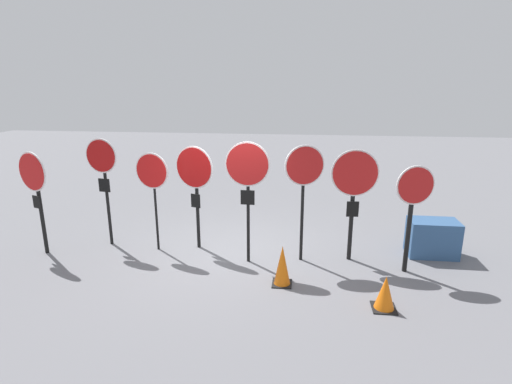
{
  "coord_description": "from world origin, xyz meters",
  "views": [
    {
      "loc": [
        1.58,
        -7.6,
        3.52
      ],
      "look_at": [
        0.68,
        0.0,
        1.4
      ],
      "focal_mm": 28.0,
      "sensor_mm": 36.0,
      "label": 1
    }
  ],
  "objects_px": {
    "stop_sign_5": "(304,176)",
    "stop_sign_0": "(35,183)",
    "stop_sign_4": "(248,175)",
    "traffic_cone_0": "(385,293)",
    "stop_sign_7": "(413,201)",
    "traffic_cone_1": "(282,265)",
    "storage_crate": "(432,238)",
    "stop_sign_6": "(354,184)",
    "stop_sign_2": "(152,177)",
    "stop_sign_1": "(103,169)",
    "stop_sign_3": "(195,177)"
  },
  "relations": [
    {
      "from": "stop_sign_5",
      "to": "stop_sign_0",
      "type": "bearing_deg",
      "value": 164.34
    },
    {
      "from": "stop_sign_4",
      "to": "traffic_cone_0",
      "type": "bearing_deg",
      "value": -28.82
    },
    {
      "from": "stop_sign_7",
      "to": "traffic_cone_1",
      "type": "distance_m",
      "value": 2.66
    },
    {
      "from": "stop_sign_5",
      "to": "traffic_cone_0",
      "type": "relative_size",
      "value": 4.18
    },
    {
      "from": "stop_sign_0",
      "to": "stop_sign_4",
      "type": "bearing_deg",
      "value": 22.11
    },
    {
      "from": "storage_crate",
      "to": "stop_sign_0",
      "type": "bearing_deg",
      "value": -173.7
    },
    {
      "from": "traffic_cone_1",
      "to": "stop_sign_7",
      "type": "bearing_deg",
      "value": 17.93
    },
    {
      "from": "stop_sign_6",
      "to": "stop_sign_7",
      "type": "bearing_deg",
      "value": -26.18
    },
    {
      "from": "stop_sign_2",
      "to": "stop_sign_4",
      "type": "xyz_separation_m",
      "value": [
        2.03,
        -0.37,
        0.18
      ]
    },
    {
      "from": "stop_sign_0",
      "to": "traffic_cone_0",
      "type": "relative_size",
      "value": 3.84
    },
    {
      "from": "stop_sign_5",
      "to": "storage_crate",
      "type": "distance_m",
      "value": 3.09
    },
    {
      "from": "stop_sign_1",
      "to": "traffic_cone_1",
      "type": "xyz_separation_m",
      "value": [
        3.91,
        -1.36,
        -1.37
      ]
    },
    {
      "from": "traffic_cone_0",
      "to": "traffic_cone_1",
      "type": "bearing_deg",
      "value": 159.91
    },
    {
      "from": "stop_sign_4",
      "to": "stop_sign_5",
      "type": "relative_size",
      "value": 1.03
    },
    {
      "from": "traffic_cone_0",
      "to": "stop_sign_7",
      "type": "bearing_deg",
      "value": 64.41
    },
    {
      "from": "stop_sign_5",
      "to": "stop_sign_7",
      "type": "distance_m",
      "value": 2.03
    },
    {
      "from": "stop_sign_7",
      "to": "stop_sign_4",
      "type": "bearing_deg",
      "value": 164.5
    },
    {
      "from": "stop_sign_2",
      "to": "traffic_cone_0",
      "type": "xyz_separation_m",
      "value": [
        4.43,
        -1.81,
        -1.35
      ]
    },
    {
      "from": "stop_sign_7",
      "to": "storage_crate",
      "type": "distance_m",
      "value": 1.54
    },
    {
      "from": "stop_sign_4",
      "to": "stop_sign_2",
      "type": "bearing_deg",
      "value": 171.71
    },
    {
      "from": "storage_crate",
      "to": "stop_sign_5",
      "type": "bearing_deg",
      "value": -167.52
    },
    {
      "from": "stop_sign_3",
      "to": "stop_sign_5",
      "type": "distance_m",
      "value": 2.3
    },
    {
      "from": "stop_sign_2",
      "to": "storage_crate",
      "type": "bearing_deg",
      "value": 16.21
    },
    {
      "from": "stop_sign_2",
      "to": "traffic_cone_1",
      "type": "xyz_separation_m",
      "value": [
        2.76,
        -1.2,
        -1.26
      ]
    },
    {
      "from": "stop_sign_6",
      "to": "stop_sign_3",
      "type": "bearing_deg",
      "value": 171.76
    },
    {
      "from": "traffic_cone_1",
      "to": "stop_sign_6",
      "type": "bearing_deg",
      "value": 41.73
    },
    {
      "from": "stop_sign_0",
      "to": "traffic_cone_1",
      "type": "distance_m",
      "value": 5.25
    },
    {
      "from": "stop_sign_5",
      "to": "traffic_cone_1",
      "type": "relative_size",
      "value": 3.2
    },
    {
      "from": "stop_sign_0",
      "to": "stop_sign_1",
      "type": "xyz_separation_m",
      "value": [
        1.15,
        0.63,
        0.2
      ]
    },
    {
      "from": "stop_sign_5",
      "to": "traffic_cone_1",
      "type": "distance_m",
      "value": 1.77
    },
    {
      "from": "stop_sign_6",
      "to": "storage_crate",
      "type": "xyz_separation_m",
      "value": [
        1.73,
        0.46,
        -1.22
      ]
    },
    {
      "from": "stop_sign_2",
      "to": "stop_sign_7",
      "type": "height_order",
      "value": "stop_sign_2"
    },
    {
      "from": "stop_sign_1",
      "to": "stop_sign_2",
      "type": "bearing_deg",
      "value": 0.8
    },
    {
      "from": "stop_sign_4",
      "to": "stop_sign_5",
      "type": "distance_m",
      "value": 1.09
    },
    {
      "from": "stop_sign_2",
      "to": "stop_sign_6",
      "type": "relative_size",
      "value": 0.93
    },
    {
      "from": "stop_sign_2",
      "to": "stop_sign_4",
      "type": "bearing_deg",
      "value": 1.59
    },
    {
      "from": "stop_sign_4",
      "to": "storage_crate",
      "type": "distance_m",
      "value": 4.11
    },
    {
      "from": "stop_sign_6",
      "to": "traffic_cone_1",
      "type": "bearing_deg",
      "value": -142.2
    },
    {
      "from": "stop_sign_3",
      "to": "stop_sign_7",
      "type": "xyz_separation_m",
      "value": [
        4.25,
        -0.66,
        -0.18
      ]
    },
    {
      "from": "stop_sign_5",
      "to": "stop_sign_6",
      "type": "height_order",
      "value": "stop_sign_5"
    },
    {
      "from": "stop_sign_1",
      "to": "storage_crate",
      "type": "relative_size",
      "value": 2.43
    },
    {
      "from": "traffic_cone_0",
      "to": "traffic_cone_1",
      "type": "relative_size",
      "value": 0.77
    },
    {
      "from": "stop_sign_5",
      "to": "traffic_cone_1",
      "type": "bearing_deg",
      "value": -126.99
    },
    {
      "from": "stop_sign_6",
      "to": "traffic_cone_0",
      "type": "distance_m",
      "value": 2.24
    },
    {
      "from": "stop_sign_6",
      "to": "stop_sign_4",
      "type": "bearing_deg",
      "value": -174.42
    },
    {
      "from": "traffic_cone_1",
      "to": "storage_crate",
      "type": "xyz_separation_m",
      "value": [
        3.04,
        1.63,
        0.01
      ]
    },
    {
      "from": "stop_sign_0",
      "to": "stop_sign_2",
      "type": "xyz_separation_m",
      "value": [
        2.3,
        0.46,
        0.09
      ]
    },
    {
      "from": "stop_sign_6",
      "to": "stop_sign_5",
      "type": "bearing_deg",
      "value": -176.08
    },
    {
      "from": "stop_sign_4",
      "to": "traffic_cone_0",
      "type": "distance_m",
      "value": 3.19
    },
    {
      "from": "stop_sign_4",
      "to": "stop_sign_5",
      "type": "xyz_separation_m",
      "value": [
        1.07,
        0.21,
        -0.05
      ]
    }
  ]
}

